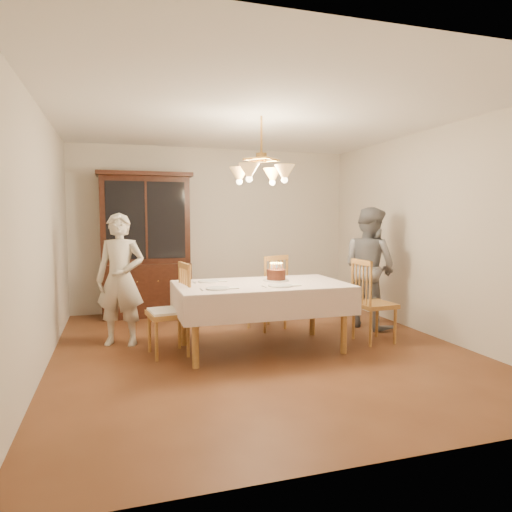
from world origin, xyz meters
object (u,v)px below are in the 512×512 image
object	(u,v)px
dining_table	(261,290)
china_hutch	(146,247)
elderly_woman	(120,279)
birthday_cake	(276,275)
chair_far_side	(267,296)

from	to	relation	value
dining_table	china_hutch	size ratio (longest dim) A/B	0.88
elderly_woman	birthday_cake	world-z (taller)	elderly_woman
elderly_woman	dining_table	bearing A→B (deg)	-4.32
china_hutch	birthday_cake	bearing A→B (deg)	-57.57
dining_table	birthday_cake	xyz separation A→B (m)	(0.23, 0.14, 0.14)
birthday_cake	china_hutch	bearing A→B (deg)	122.43
dining_table	birthday_cake	size ratio (longest dim) A/B	6.33
dining_table	birthday_cake	world-z (taller)	birthday_cake
elderly_woman	birthday_cake	xyz separation A→B (m)	(1.74, -0.53, 0.05)
dining_table	elderly_woman	xyz separation A→B (m)	(-1.51, 0.67, 0.09)
china_hutch	chair_far_side	bearing A→B (deg)	-42.57
chair_far_side	elderly_woman	size ratio (longest dim) A/B	0.65
china_hutch	birthday_cake	xyz separation A→B (m)	(1.34, -2.12, -0.22)
dining_table	china_hutch	world-z (taller)	china_hutch
chair_far_side	birthday_cake	bearing A→B (deg)	-100.85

